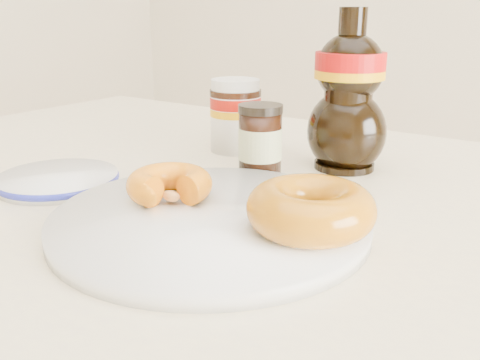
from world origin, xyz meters
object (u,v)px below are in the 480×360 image
Objects in this scene: blue_rim_saucer at (58,179)px; syrup_bottle at (349,91)px; dark_jar at (260,141)px; dining_table at (266,286)px; donut_bitten at (170,184)px; plate at (210,220)px; nutella_jar at (236,113)px; donut_whole at (311,209)px.

syrup_bottle is at bearing 46.64° from blue_rim_saucer.
dark_jar is at bearing 46.24° from blue_rim_saucer.
dining_table is at bearing -88.85° from syrup_bottle.
syrup_bottle is at bearing 77.51° from donut_bitten.
dark_jar is (0.00, 0.17, 0.01)m from donut_bitten.
dining_table is 9.85× the size of blue_rim_saucer.
dining_table is 0.28m from blue_rim_saucer.
plate is 0.28m from syrup_bottle.
donut_bitten is 0.43× the size of syrup_bottle.
nutella_jar is at bearing -177.82° from syrup_bottle.
dark_jar reaches higher than dining_table.
nutella_jar is at bearing 136.49° from donut_whole.
donut_whole is 1.09× the size of nutella_jar.
plate is at bearing -72.11° from dark_jar.
dining_table is 0.15m from donut_whole.
nutella_jar is 0.52× the size of syrup_bottle.
donut_bitten reaches higher than dining_table.
syrup_bottle is at bearing 91.15° from dining_table.
syrup_bottle is at bearing 2.18° from nutella_jar.
dark_jar is at bearing 94.36° from donut_bitten.
donut_whole reaches higher than plate.
dining_table is 6.91× the size of syrup_bottle.
dark_jar is at bearing 125.90° from dining_table.
syrup_bottle is (-0.08, 0.24, 0.07)m from donut_whole.
dining_table is 13.39× the size of nutella_jar.
syrup_bottle is (0.08, 0.25, 0.07)m from donut_bitten.
plate is 0.10m from donut_whole.
plate is 0.06m from donut_bitten.
nutella_jar is at bearing 120.62° from plate.
nutella_jar is (-0.15, 0.25, 0.05)m from plate.
donut_bitten is 0.27m from syrup_bottle.
donut_whole is 0.33m from blue_rim_saucer.
donut_whole is 0.80× the size of blue_rim_saucer.
dark_jar reaches higher than plate.
dark_jar is 0.62× the size of blue_rim_saucer.
nutella_jar reaches higher than dark_jar.
plate reaches higher than dining_table.
plate is 3.46× the size of donut_bitten.
blue_rim_saucer is at bearing -165.44° from dining_table.
donut_bitten reaches higher than blue_rim_saucer.
blue_rim_saucer reaches higher than dining_table.
donut_whole reaches higher than dining_table.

